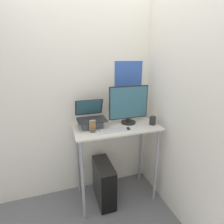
# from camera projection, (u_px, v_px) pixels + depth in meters

# --- Properties ---
(ground_plane) EXTENTS (12.00, 12.00, 0.00)m
(ground_plane) POSITION_uv_depth(u_px,v_px,m) (123.00, 210.00, 2.14)
(ground_plane) COLOR slate
(wall_back) EXTENTS (6.00, 0.06, 2.60)m
(wall_back) POSITION_uv_depth(u_px,v_px,m) (108.00, 97.00, 2.31)
(wall_back) COLOR silver
(wall_back) RESTS_ON ground_plane
(wall_side_right) EXTENTS (0.05, 6.00, 2.60)m
(wall_side_right) POSITION_uv_depth(u_px,v_px,m) (174.00, 104.00, 1.93)
(wall_side_right) COLOR silver
(wall_side_right) RESTS_ON ground_plane
(desk) EXTENTS (1.01, 0.52, 1.01)m
(desk) POSITION_uv_depth(u_px,v_px,m) (116.00, 139.00, 2.13)
(desk) COLOR beige
(desk) RESTS_ON ground_plane
(laptop) EXTENTS (0.33, 0.31, 0.31)m
(laptop) POSITION_uv_depth(u_px,v_px,m) (91.00, 120.00, 2.04)
(laptop) COLOR #4C4C51
(laptop) RESTS_ON desk
(monitor) EXTENTS (0.50, 0.18, 0.46)m
(monitor) POSITION_uv_depth(u_px,v_px,m) (129.00, 106.00, 2.11)
(monitor) COLOR black
(monitor) RESTS_ON desk
(keyboard) EXTENTS (0.29, 0.11, 0.02)m
(keyboard) POSITION_uv_depth(u_px,v_px,m) (113.00, 130.00, 1.93)
(keyboard) COLOR silver
(keyboard) RESTS_ON desk
(mouse) EXTENTS (0.04, 0.06, 0.03)m
(mouse) POSITION_uv_depth(u_px,v_px,m) (128.00, 128.00, 1.98)
(mouse) COLOR #262626
(mouse) RESTS_ON desk
(cell_phone) EXTENTS (0.06, 0.06, 0.14)m
(cell_phone) POSITION_uv_depth(u_px,v_px,m) (93.00, 128.00, 1.91)
(cell_phone) COLOR #4C4C51
(cell_phone) RESTS_ON desk
(computer_tower) EXTENTS (0.19, 0.48, 0.53)m
(computer_tower) POSITION_uv_depth(u_px,v_px,m) (104.00, 182.00, 2.24)
(computer_tower) COLOR black
(computer_tower) RESTS_ON ground_plane
(mug) EXTENTS (0.08, 0.08, 0.10)m
(mug) POSITION_uv_depth(u_px,v_px,m) (153.00, 121.00, 2.12)
(mug) COLOR #262628
(mug) RESTS_ON desk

